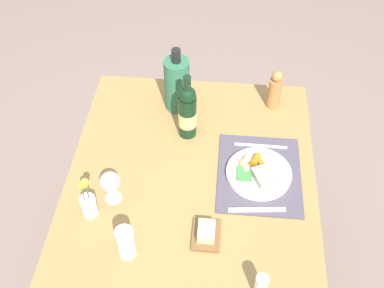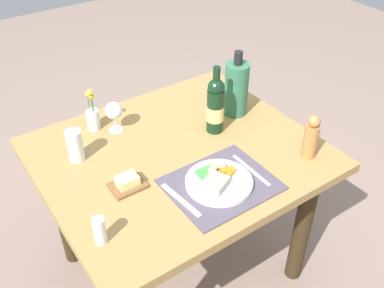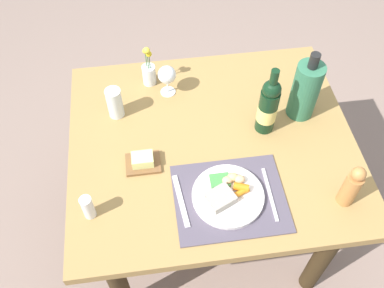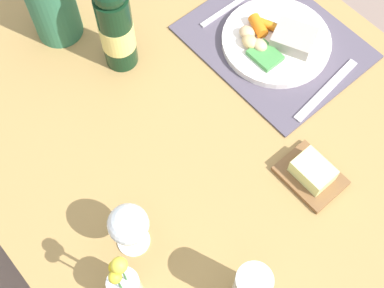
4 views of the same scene
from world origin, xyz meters
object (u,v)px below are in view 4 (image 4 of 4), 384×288
dinner_plate (276,40)px  fork (326,90)px  dining_table (195,137)px  wine_glass (128,225)px  butter_dish (312,173)px  flower_vase (125,286)px  wine_bottle (115,23)px  knife (235,4)px

dinner_plate → fork: bearing=178.3°
dining_table → dinner_plate: (0.01, -0.26, 0.15)m
dinner_plate → wine_glass: size_ratio=1.82×
dinner_plate → butter_dish: size_ratio=1.97×
wine_glass → butter_dish: 0.39m
flower_vase → butter_dish: flower_vase is taller
wine_bottle → flower_vase: size_ratio=1.54×
flower_vase → dinner_plate: bearing=-69.6°
dining_table → flower_vase: (-0.22, 0.35, 0.19)m
dining_table → fork: bearing=-121.4°
dinner_plate → wine_glass: bearing=106.0°
fork → knife: size_ratio=0.98×
fork → wine_glass: (0.01, 0.54, 0.09)m
butter_dish → flower_vase: bearing=82.2°
dinner_plate → wine_glass: wine_glass is taller
dinner_plate → wine_bottle: bearing=55.3°
fork → wine_glass: bearing=83.0°
wine_bottle → flower_vase: 0.54m
dining_table → wine_bottle: wine_bottle is taller
dining_table → dinner_plate: 0.30m
dining_table → knife: 0.34m
dining_table → wine_bottle: size_ratio=3.61×
knife → flower_vase: flower_vase is taller
flower_vase → wine_glass: 0.11m
dinner_plate → wine_bottle: size_ratio=0.83×
dinner_plate → knife: dinner_plate is taller
wine_bottle → fork: bearing=-141.8°
fork → wine_bottle: wine_bottle is taller
dining_table → fork: size_ratio=5.24×
dinner_plate → wine_bottle: wine_bottle is taller
knife → flower_vase: 0.73m
knife → wine_bottle: (0.05, 0.31, 0.12)m
dining_table → fork: (-0.16, -0.25, 0.14)m
dinner_plate → wine_glass: (-0.16, 0.54, 0.08)m
wine_glass → fork: bearing=-91.1°
dinner_plate → butter_dish: dinner_plate is taller
dinner_plate → fork: dinner_plate is taller
dinner_plate → knife: (0.15, -0.01, -0.01)m
dining_table → wine_bottle: 0.33m
dining_table → dinner_plate: dinner_plate is taller
wine_glass → wine_bottle: bearing=-34.3°
flower_vase → knife: bearing=-58.7°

